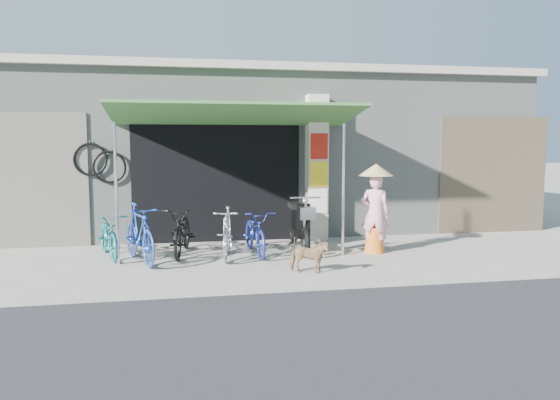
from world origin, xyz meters
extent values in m
plane|color=#A49E94|center=(0.00, 0.00, 0.00)|extent=(80.00, 80.00, 0.00)
cube|color=#313134|center=(0.00, -4.50, 0.01)|extent=(80.00, 6.00, 0.01)
cube|color=gray|center=(0.00, 5.10, 1.75)|extent=(12.00, 5.00, 3.50)
cube|color=#BCB0A0|center=(0.00, 5.10, 3.58)|extent=(12.30, 5.30, 0.16)
cube|color=black|center=(-1.20, 2.58, 1.25)|extent=(3.40, 0.06, 2.50)
cube|color=black|center=(-1.20, 2.59, 0.55)|extent=(3.06, 0.04, 1.10)
torus|color=black|center=(-3.30, 2.54, 1.55)|extent=(0.65, 0.05, 0.65)
cylinder|color=silver|center=(-3.30, 2.56, 1.87)|extent=(0.02, 0.02, 0.12)
torus|color=black|center=(-3.65, 2.54, 1.70)|extent=(0.65, 0.05, 0.65)
cylinder|color=silver|center=(-3.65, 2.56, 2.02)|extent=(0.02, 0.02, 0.12)
cube|color=beige|center=(0.85, 2.45, 1.50)|extent=(0.42, 0.42, 3.00)
cube|color=#B4190D|center=(0.85, 2.23, 1.95)|extent=(0.36, 0.02, 0.52)
cube|color=yellow|center=(0.85, 2.23, 1.38)|extent=(0.36, 0.02, 0.52)
cube|color=white|center=(0.85, 2.23, 0.82)|extent=(0.36, 0.02, 0.50)
cube|color=#366B30|center=(-0.90, 1.65, 2.55)|extent=(4.60, 1.88, 0.35)
cylinder|color=silver|center=(-3.00, 0.75, 1.18)|extent=(0.05, 0.05, 2.36)
cylinder|color=silver|center=(0.90, 0.75, 1.18)|extent=(0.05, 0.05, 2.36)
cube|color=brown|center=(5.00, 2.59, 1.30)|extent=(2.60, 0.06, 2.60)
cube|color=#6B665B|center=(-5.00, 2.59, 1.30)|extent=(2.60, 0.06, 2.60)
imported|color=#197070|center=(-3.21, 1.37, 0.39)|extent=(0.91, 1.58, 0.79)
imported|color=#1F3E92|center=(-2.65, 0.84, 0.50)|extent=(0.98, 1.72, 1.00)
imported|color=black|center=(-1.93, 1.33, 0.44)|extent=(0.83, 1.74, 0.88)
imported|color=silver|center=(-1.16, 0.94, 0.45)|extent=(0.66, 1.54, 0.90)
imported|color=navy|center=(-0.63, 1.15, 0.41)|extent=(0.65, 1.59, 0.82)
imported|color=#A57357|center=(-0.03, -0.46, 0.26)|extent=(0.68, 0.45, 0.52)
torus|color=black|center=(0.19, 0.65, 0.28)|extent=(0.13, 0.56, 0.55)
torus|color=black|center=(0.27, 2.01, 0.28)|extent=(0.13, 0.56, 0.55)
cube|color=black|center=(0.23, 1.33, 0.36)|extent=(0.29, 1.01, 0.10)
cube|color=black|center=(0.25, 1.69, 0.59)|extent=(0.31, 0.59, 0.36)
cube|color=black|center=(0.25, 1.69, 0.81)|extent=(0.29, 0.59, 0.09)
cube|color=black|center=(0.20, 0.86, 0.65)|extent=(0.24, 0.12, 0.59)
cylinder|color=silver|center=(0.19, 0.68, 1.07)|extent=(0.54, 0.07, 0.03)
cube|color=silver|center=(0.18, 0.49, 0.82)|extent=(0.28, 0.23, 0.21)
imported|color=pink|center=(1.56, 0.89, 0.73)|extent=(0.64, 0.58, 1.46)
cone|color=#D4611D|center=(1.56, 0.89, 0.23)|extent=(0.38, 0.38, 0.46)
cone|color=tan|center=(1.56, 0.89, 1.53)|extent=(0.64, 0.64, 0.22)
camera|label=1|loc=(-2.05, -8.55, 2.03)|focal=35.00mm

